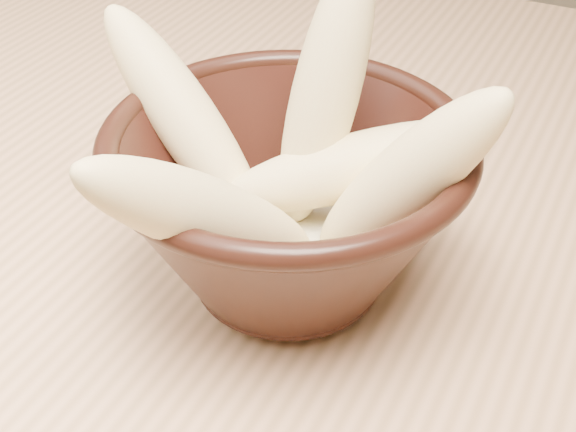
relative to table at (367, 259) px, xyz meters
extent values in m
cube|color=tan|center=(0.00, 0.00, 0.06)|extent=(1.20, 0.80, 0.04)
cylinder|color=tan|center=(-0.54, 0.34, -0.32)|extent=(0.05, 0.05, 0.71)
cylinder|color=black|center=(0.00, -0.14, 0.08)|extent=(0.09, 0.09, 0.01)
cylinder|color=black|center=(0.00, -0.14, 0.11)|extent=(0.09, 0.09, 0.01)
torus|color=black|center=(0.00, -0.14, 0.19)|extent=(0.21, 0.21, 0.01)
cylinder|color=#F4EEC4|center=(0.00, -0.14, 0.12)|extent=(0.12, 0.12, 0.02)
ellipsoid|color=#EAC98A|center=(0.00, -0.10, 0.20)|extent=(0.07, 0.10, 0.17)
ellipsoid|color=#EAC98A|center=(-0.08, -0.13, 0.18)|extent=(0.15, 0.07, 0.14)
ellipsoid|color=#EAC98A|center=(0.07, -0.14, 0.18)|extent=(0.12, 0.05, 0.15)
ellipsoid|color=#EAC98A|center=(0.03, -0.11, 0.16)|extent=(0.17, 0.12, 0.08)
ellipsoid|color=#EAC98A|center=(-0.01, -0.21, 0.18)|extent=(0.10, 0.16, 0.15)
camera|label=1|loc=(0.16, -0.48, 0.42)|focal=50.00mm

